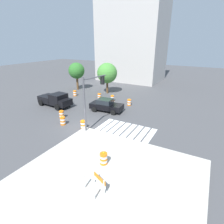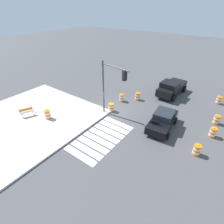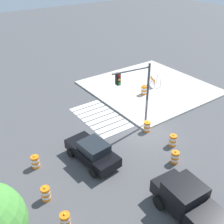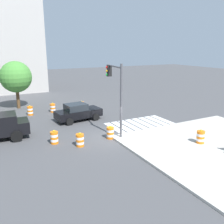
{
  "view_description": "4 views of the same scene",
  "coord_description": "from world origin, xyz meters",
  "px_view_note": "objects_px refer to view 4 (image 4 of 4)",
  "views": [
    {
      "loc": [
        10.88,
        -13.63,
        8.66
      ],
      "look_at": [
        2.22,
        1.96,
        1.6
      ],
      "focal_mm": 28.69,
      "sensor_mm": 36.0,
      "label": 1
    },
    {
      "loc": [
        12.87,
        9.51,
        10.06
      ],
      "look_at": [
        1.45,
        1.1,
        1.12
      ],
      "focal_mm": 27.76,
      "sensor_mm": 36.0,
      "label": 2
    },
    {
      "loc": [
        -13.42,
        12.96,
        12.8
      ],
      "look_at": [
        2.0,
        1.9,
        1.55
      ],
      "focal_mm": 43.11,
      "sensor_mm": 36.0,
      "label": 3
    },
    {
      "loc": [
        -8.14,
        -15.61,
        6.82
      ],
      "look_at": [
        1.96,
        3.4,
        0.99
      ],
      "focal_mm": 38.89,
      "sensor_mm": 36.0,
      "label": 4
    }
  ],
  "objects_px": {
    "traffic_barrel_far_curb": "(54,138)",
    "traffic_light_pole": "(116,86)",
    "traffic_barrel_median_far": "(110,133)",
    "traffic_barrel_lane_center": "(53,108)",
    "traffic_barrel_opposite_curb": "(82,106)",
    "traffic_barrel_on_sidewalk": "(201,137)",
    "sports_car": "(78,112)",
    "traffic_barrel_near_corner": "(30,111)",
    "traffic_barrel_median_near": "(80,140)",
    "street_tree_streetside_near": "(16,77)"
  },
  "relations": [
    {
      "from": "traffic_barrel_opposite_curb",
      "to": "traffic_barrel_on_sidewalk",
      "type": "distance_m",
      "value": 13.86
    },
    {
      "from": "traffic_barrel_far_curb",
      "to": "traffic_barrel_median_near",
      "type": "bearing_deg",
      "value": -42.56
    },
    {
      "from": "traffic_barrel_median_near",
      "to": "street_tree_streetside_near",
      "type": "distance_m",
      "value": 14.14
    },
    {
      "from": "traffic_barrel_near_corner",
      "to": "traffic_barrel_far_curb",
      "type": "relative_size",
      "value": 1.0
    },
    {
      "from": "sports_car",
      "to": "traffic_barrel_lane_center",
      "type": "bearing_deg",
      "value": 107.99
    },
    {
      "from": "traffic_barrel_median_near",
      "to": "traffic_barrel_median_far",
      "type": "height_order",
      "value": "same"
    },
    {
      "from": "sports_car",
      "to": "traffic_barrel_lane_center",
      "type": "xyz_separation_m",
      "value": [
        -1.34,
        4.13,
        -0.36
      ]
    },
    {
      "from": "traffic_barrel_on_sidewalk",
      "to": "traffic_light_pole",
      "type": "xyz_separation_m",
      "value": [
        -4.24,
        4.83,
        3.31
      ]
    },
    {
      "from": "traffic_barrel_median_near",
      "to": "traffic_light_pole",
      "type": "distance_m",
      "value": 4.97
    },
    {
      "from": "traffic_barrel_on_sidewalk",
      "to": "sports_car",
      "type": "bearing_deg",
      "value": 119.82
    },
    {
      "from": "traffic_barrel_median_far",
      "to": "traffic_barrel_opposite_curb",
      "type": "height_order",
      "value": "same"
    },
    {
      "from": "traffic_barrel_far_curb",
      "to": "traffic_light_pole",
      "type": "xyz_separation_m",
      "value": [
        4.88,
        -0.33,
        3.46
      ]
    },
    {
      "from": "traffic_barrel_far_curb",
      "to": "sports_car",
      "type": "bearing_deg",
      "value": 52.65
    },
    {
      "from": "street_tree_streetside_near",
      "to": "sports_car",
      "type": "bearing_deg",
      "value": -60.47
    },
    {
      "from": "traffic_barrel_median_near",
      "to": "traffic_barrel_on_sidewalk",
      "type": "distance_m",
      "value": 8.55
    },
    {
      "from": "traffic_barrel_near_corner",
      "to": "traffic_barrel_lane_center",
      "type": "relative_size",
      "value": 1.0
    },
    {
      "from": "street_tree_streetside_near",
      "to": "traffic_barrel_opposite_curb",
      "type": "bearing_deg",
      "value": -34.08
    },
    {
      "from": "traffic_barrel_median_near",
      "to": "traffic_light_pole",
      "type": "height_order",
      "value": "traffic_light_pole"
    },
    {
      "from": "traffic_barrel_lane_center",
      "to": "street_tree_streetside_near",
      "type": "distance_m",
      "value": 5.57
    },
    {
      "from": "street_tree_streetside_near",
      "to": "traffic_barrel_far_curb",
      "type": "bearing_deg",
      "value": -86.19
    },
    {
      "from": "traffic_barrel_lane_center",
      "to": "traffic_barrel_opposite_curb",
      "type": "xyz_separation_m",
      "value": [
        3.08,
        -0.58,
        0.0
      ]
    },
    {
      "from": "traffic_barrel_median_far",
      "to": "traffic_barrel_opposite_curb",
      "type": "bearing_deg",
      "value": 82.43
    },
    {
      "from": "traffic_barrel_lane_center",
      "to": "traffic_light_pole",
      "type": "distance_m",
      "value": 10.07
    },
    {
      "from": "traffic_barrel_near_corner",
      "to": "traffic_barrel_lane_center",
      "type": "bearing_deg",
      "value": 2.07
    },
    {
      "from": "traffic_barrel_near_corner",
      "to": "traffic_barrel_on_sidewalk",
      "type": "height_order",
      "value": "traffic_barrel_on_sidewalk"
    },
    {
      "from": "traffic_barrel_median_far",
      "to": "traffic_light_pole",
      "type": "height_order",
      "value": "traffic_light_pole"
    },
    {
      "from": "traffic_barrel_median_near",
      "to": "traffic_barrel_lane_center",
      "type": "distance_m",
      "value": 10.11
    },
    {
      "from": "sports_car",
      "to": "traffic_barrel_near_corner",
      "type": "xyz_separation_m",
      "value": [
        -3.69,
        4.04,
        -0.36
      ]
    },
    {
      "from": "traffic_barrel_median_far",
      "to": "traffic_barrel_on_sidewalk",
      "type": "bearing_deg",
      "value": -39.21
    },
    {
      "from": "traffic_barrel_median_near",
      "to": "street_tree_streetside_near",
      "type": "relative_size",
      "value": 0.19
    },
    {
      "from": "traffic_barrel_opposite_curb",
      "to": "traffic_barrel_on_sidewalk",
      "type": "bearing_deg",
      "value": -73.83
    },
    {
      "from": "traffic_barrel_median_far",
      "to": "traffic_barrel_far_curb",
      "type": "relative_size",
      "value": 1.0
    },
    {
      "from": "traffic_barrel_lane_center",
      "to": "traffic_barrel_opposite_curb",
      "type": "relative_size",
      "value": 1.0
    },
    {
      "from": "sports_car",
      "to": "traffic_barrel_median_far",
      "type": "height_order",
      "value": "sports_car"
    },
    {
      "from": "traffic_light_pole",
      "to": "traffic_barrel_opposite_curb",
      "type": "bearing_deg",
      "value": 87.44
    },
    {
      "from": "traffic_barrel_near_corner",
      "to": "traffic_barrel_opposite_curb",
      "type": "relative_size",
      "value": 1.0
    },
    {
      "from": "traffic_barrel_median_far",
      "to": "traffic_barrel_on_sidewalk",
      "type": "xyz_separation_m",
      "value": [
        5.08,
        -4.14,
        0.15
      ]
    },
    {
      "from": "traffic_barrel_far_curb",
      "to": "traffic_barrel_lane_center",
      "type": "height_order",
      "value": "same"
    },
    {
      "from": "sports_car",
      "to": "traffic_light_pole",
      "type": "bearing_deg",
      "value": -74.59
    },
    {
      "from": "traffic_barrel_on_sidewalk",
      "to": "traffic_barrel_median_near",
      "type": "bearing_deg",
      "value": 153.52
    },
    {
      "from": "traffic_barrel_opposite_curb",
      "to": "traffic_light_pole",
      "type": "relative_size",
      "value": 0.19
    },
    {
      "from": "sports_car",
      "to": "street_tree_streetside_near",
      "type": "relative_size",
      "value": 0.84
    },
    {
      "from": "traffic_barrel_median_far",
      "to": "traffic_barrel_opposite_curb",
      "type": "relative_size",
      "value": 1.0
    },
    {
      "from": "traffic_barrel_on_sidewalk",
      "to": "traffic_light_pole",
      "type": "bearing_deg",
      "value": 131.26
    },
    {
      "from": "traffic_barrel_on_sidewalk",
      "to": "street_tree_streetside_near",
      "type": "relative_size",
      "value": 0.19
    },
    {
      "from": "traffic_barrel_median_far",
      "to": "traffic_barrel_lane_center",
      "type": "bearing_deg",
      "value": 100.81
    },
    {
      "from": "sports_car",
      "to": "traffic_barrel_lane_center",
      "type": "distance_m",
      "value": 4.35
    },
    {
      "from": "traffic_barrel_median_near",
      "to": "traffic_barrel_opposite_curb",
      "type": "relative_size",
      "value": 1.0
    },
    {
      "from": "traffic_barrel_median_near",
      "to": "street_tree_streetside_near",
      "type": "height_order",
      "value": "street_tree_streetside_near"
    },
    {
      "from": "sports_car",
      "to": "traffic_barrel_far_curb",
      "type": "xyz_separation_m",
      "value": [
        -3.52,
        -4.61,
        -0.36
      ]
    }
  ]
}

